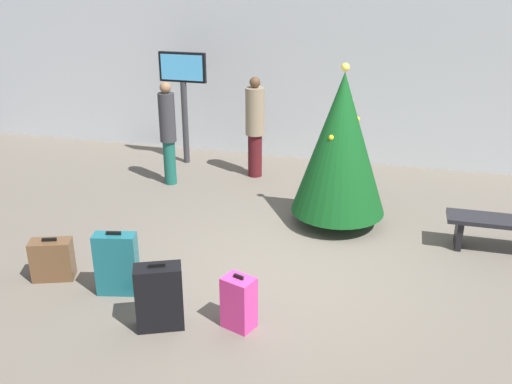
% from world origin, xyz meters
% --- Properties ---
extents(ground_plane, '(16.00, 16.00, 0.00)m').
position_xyz_m(ground_plane, '(0.00, 0.00, 0.00)').
color(ground_plane, '#665E54').
extents(back_wall, '(16.00, 0.20, 3.29)m').
position_xyz_m(back_wall, '(0.00, 4.68, 1.65)').
color(back_wall, '#B7BCC1').
rests_on(back_wall, ground_plane).
extents(holiday_tree, '(1.40, 1.40, 2.43)m').
position_xyz_m(holiday_tree, '(0.39, 1.57, 1.26)').
color(holiday_tree, '#4C3319').
rests_on(holiday_tree, ground_plane).
extents(flight_info_kiosk, '(0.93, 0.12, 2.17)m').
position_xyz_m(flight_info_kiosk, '(-2.89, 3.68, 1.53)').
color(flight_info_kiosk, '#333338').
rests_on(flight_info_kiosk, ground_plane).
extents(waiting_bench, '(1.49, 0.44, 0.48)m').
position_xyz_m(waiting_bench, '(2.69, 1.24, 0.36)').
color(waiting_bench, black).
rests_on(waiting_bench, ground_plane).
extents(traveller_0, '(0.40, 0.40, 1.84)m').
position_xyz_m(traveller_0, '(-2.73, 2.49, 0.99)').
color(traveller_0, '#19594C').
rests_on(traveller_0, ground_plane).
extents(traveller_1, '(0.49, 0.49, 1.85)m').
position_xyz_m(traveller_1, '(-1.36, 3.28, 0.98)').
color(traveller_1, '#4C1419').
rests_on(traveller_1, ground_plane).
extents(suitcase_0, '(0.56, 0.44, 0.78)m').
position_xyz_m(suitcase_0, '(-1.11, -1.58, 0.37)').
color(suitcase_0, black).
rests_on(suitcase_0, ground_plane).
extents(suitcase_1, '(0.56, 0.41, 0.56)m').
position_xyz_m(suitcase_1, '(-2.83, -0.98, 0.26)').
color(suitcase_1, brown).
rests_on(suitcase_1, ground_plane).
extents(suitcase_2, '(0.39, 0.34, 0.64)m').
position_xyz_m(suitcase_2, '(-0.29, -1.36, 0.30)').
color(suitcase_2, '#E5388C').
rests_on(suitcase_2, ground_plane).
extents(suitcase_3, '(0.53, 0.31, 0.81)m').
position_xyz_m(suitcase_3, '(-1.88, -1.07, 0.39)').
color(suitcase_3, '#19606B').
rests_on(suitcase_3, ground_plane).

